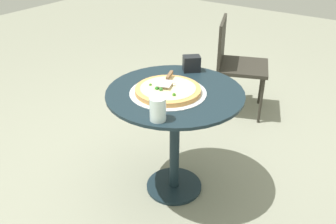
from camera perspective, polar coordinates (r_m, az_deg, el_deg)
ground_plane at (r=2.51m, az=0.96°, el=-11.64°), size 10.00×10.00×0.00m
patio_table at (r=2.19m, az=1.08°, el=-0.67°), size 0.81×0.81×0.72m
pizza_on_tray at (r=2.08m, az=-0.01°, el=3.42°), size 0.45×0.45×0.05m
pizza_server at (r=2.13m, az=-0.11°, el=5.22°), size 0.12×0.21×0.02m
drinking_cup at (r=1.79m, az=-1.61°, el=0.48°), size 0.08×0.08×0.12m
napkin_dispenser at (r=2.37m, az=3.72°, el=7.60°), size 0.13×0.13×0.10m
patio_chair_far at (r=3.24m, az=10.46°, el=8.11°), size 0.55×0.55×0.84m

